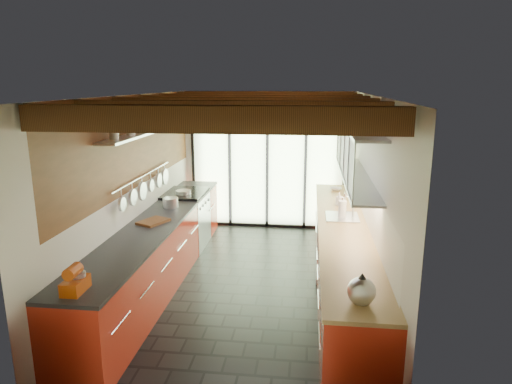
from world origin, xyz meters
TOP-DOWN VIEW (x-y plane):
  - ground at (0.00, 0.00)m, footprint 5.50×5.50m
  - room_shell at (0.00, 0.00)m, footprint 5.50×5.50m
  - ceiling_beams at (-0.00, 0.38)m, footprint 3.14×5.06m
  - glass_door at (0.00, 2.69)m, footprint 2.95×0.10m
  - left_counter at (-1.28, 0.00)m, footprint 0.68×5.00m
  - range_stove at (-1.28, 1.45)m, footprint 0.66×0.90m
  - right_counter at (1.27, 0.00)m, footprint 0.68×5.00m
  - sink_assembly at (1.29, 0.40)m, footprint 0.45×0.52m
  - upper_cabinets_right at (1.43, 0.30)m, footprint 0.34×3.00m
  - left_wall_fixtures at (-1.47, 0.25)m, footprint 0.28×2.60m
  - stand_mixer at (-1.27, -2.24)m, footprint 0.17×0.29m
  - pot_large at (-1.27, 0.62)m, footprint 0.26×0.26m
  - pot_small at (-1.27, 1.33)m, footprint 0.32×0.32m
  - cutting_board at (-1.27, -0.16)m, footprint 0.42×0.48m
  - kettle at (1.27, -2.17)m, footprint 0.28×0.32m
  - paper_towel at (1.27, 0.35)m, footprint 0.12×0.12m
  - soap_bottle at (1.27, 1.05)m, footprint 0.12×0.12m
  - bowl at (1.27, 2.02)m, footprint 0.22×0.22m

SIDE VIEW (x-z plane):
  - ground at x=0.00m, z-range 0.00..0.00m
  - right_counter at x=1.27m, z-range 0.00..0.92m
  - left_counter at x=-1.28m, z-range 0.00..0.92m
  - range_stove at x=-1.28m, z-range -0.01..0.96m
  - cutting_board at x=-1.27m, z-range 0.92..0.95m
  - bowl at x=1.27m, z-range 0.92..0.97m
  - sink_assembly at x=1.29m, z-range 0.75..1.17m
  - pot_small at x=-1.27m, z-range 0.92..1.02m
  - pot_large at x=-1.27m, z-range 0.92..1.07m
  - soap_bottle at x=1.27m, z-range 0.92..1.12m
  - stand_mixer at x=-1.27m, z-range 0.89..1.15m
  - paper_towel at x=1.27m, z-range 0.90..1.19m
  - kettle at x=1.27m, z-range 0.90..1.19m
  - room_shell at x=0.00m, z-range -1.10..4.40m
  - glass_door at x=0.00m, z-range 0.21..3.11m
  - left_wall_fixtures at x=-1.47m, z-range 1.32..2.28m
  - upper_cabinets_right at x=1.43m, z-range 0.35..3.35m
  - ceiling_beams at x=0.00m, z-range 0.01..4.91m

